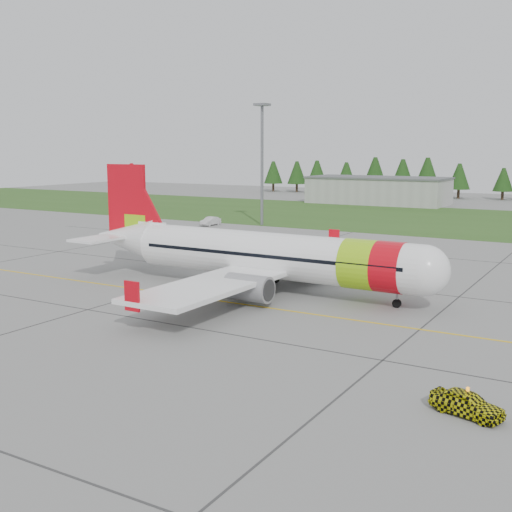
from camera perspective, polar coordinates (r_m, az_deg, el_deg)
The scene contains 8 objects.
ground at distance 44.99m, azimuth -1.01°, elevation -7.19°, with size 320.00×320.00×0.00m, color gray.
aircraft at distance 58.82m, azimuth 0.72°, elevation 0.06°, with size 37.52×34.40×11.37m.
follow_me_car at distance 33.40m, azimuth 18.35°, elevation -10.38°, with size 1.48×1.25×3.68m, color yellow.
service_van at distance 109.80m, azimuth -4.09°, elevation 3.88°, with size 1.55×1.46×4.43m, color silver.
grass_strip at distance 121.55m, azimuth 19.62°, elevation 2.85°, with size 320.00×50.00×0.03m, color #30561E.
taxi_guideline at distance 51.72m, azimuth 3.63°, elevation -4.97°, with size 120.00×0.25×0.02m, color gold.
hangar_west at distance 156.17m, azimuth 10.79°, elevation 5.69°, with size 32.00×14.00×6.00m, color #A8A8A3.
floodlight_mast at distance 109.34m, azimuth 0.54°, elevation 7.97°, with size 0.50×0.50×20.00m, color slate.
Camera 1 is at (22.51, -36.74, 12.92)m, focal length 45.00 mm.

